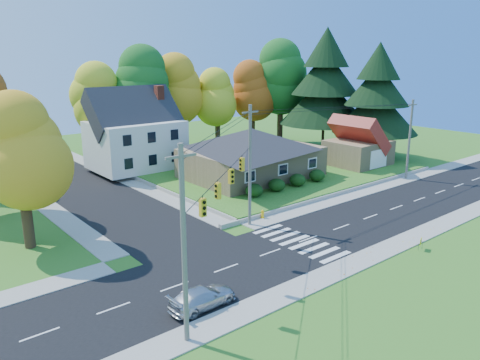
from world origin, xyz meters
The scene contains 24 objects.
ground centered at (0.00, 0.00, 0.00)m, with size 120.00×120.00×0.00m, color #3D7923.
road_main centered at (0.00, 0.00, 0.01)m, with size 90.00×8.00×0.02m, color black.
road_cross centered at (-8.00, 26.00, 0.01)m, with size 8.00×44.00×0.02m, color black.
sidewalk_north centered at (0.00, 5.00, 0.04)m, with size 90.00×2.00×0.08m, color #9C9A90.
sidewalk_south centered at (0.00, -5.00, 0.04)m, with size 90.00×2.00×0.08m, color #9C9A90.
lawn centered at (13.00, 21.00, 0.25)m, with size 30.00×30.00×0.50m, color #3D7923.
ranch_house centered at (8.00, 16.00, 3.27)m, with size 14.60×10.60×5.40m.
colonial_house centered at (0.04, 28.00, 4.58)m, with size 10.40×8.40×9.60m.
garage centered at (22.00, 11.99, 2.84)m, with size 7.30×6.30×4.60m.
hedge_row centered at (7.50, 9.80, 1.14)m, with size 10.70×1.70×1.27m.
traffic_infrastructure centered at (-0.15, 1.35, 5.15)m, with size 38.10×10.66×10.00m.
tree_lot_0 centered at (-2.00, 34.00, 8.31)m, with size 6.72×6.72×12.51m.
tree_lot_1 centered at (4.00, 33.00, 9.61)m, with size 7.84×7.84×14.60m.
tree_lot_2 centered at (10.00, 34.00, 8.96)m, with size 7.28×7.28×13.56m.
tree_lot_3 centered at (16.00, 33.00, 7.65)m, with size 6.16×6.16×11.47m.
tree_lot_4 centered at (22.00, 32.00, 8.31)m, with size 6.72×6.72×12.51m.
tree_lot_5 centered at (26.00, 30.00, 10.27)m, with size 8.40×8.40×15.64m.
conifer_east_a centered at (27.00, 22.00, 9.39)m, with size 12.80×12.80×16.96m.
conifer_east_b centered at (28.00, 14.00, 8.28)m, with size 11.20×11.20×14.84m.
tree_west_0 centered at (-17.00, 12.00, 7.15)m, with size 6.16×6.16×11.47m.
silver_sedan centered at (-12.04, -3.05, 0.61)m, with size 1.66×4.09×1.19m, color silver.
white_car centered at (-9.13, 30.98, 0.72)m, with size 1.49×4.27×1.41m, color silver.
fire_hydrant centered at (0.37, 5.67, 0.39)m, with size 0.46×0.36×0.81m.
yard_sign centered at (4.84, -6.54, 0.61)m, with size 0.65×0.28×0.86m.
Camera 1 is at (-25.39, -22.60, 13.81)m, focal length 35.00 mm.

